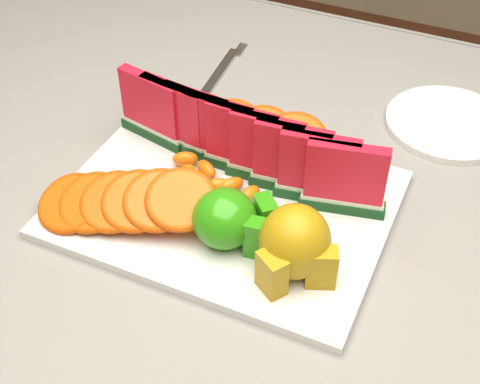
{
  "coord_description": "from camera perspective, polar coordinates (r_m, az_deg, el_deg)",
  "views": [
    {
      "loc": [
        0.23,
        -0.56,
        1.34
      ],
      "look_at": [
        -0.0,
        -0.04,
        0.81
      ],
      "focal_mm": 50.0,
      "sensor_mm": 36.0,
      "label": 1
    }
  ],
  "objects": [
    {
      "name": "table",
      "position": [
        0.92,
        1.29,
        -5.77
      ],
      "size": [
        1.4,
        0.9,
        0.75
      ],
      "color": "#492919",
      "rests_on": "ground"
    },
    {
      "name": "tablecloth",
      "position": [
        0.87,
        1.35,
        -3.03
      ],
      "size": [
        1.53,
        1.03,
        0.2
      ],
      "color": "gray",
      "rests_on": "table"
    },
    {
      "name": "platter",
      "position": [
        0.84,
        -1.22,
        -0.99
      ],
      "size": [
        0.4,
        0.3,
        0.01
      ],
      "color": "silver",
      "rests_on": "tablecloth"
    },
    {
      "name": "apple_cluster",
      "position": [
        0.76,
        -0.78,
        -2.4
      ],
      "size": [
        0.11,
        0.1,
        0.07
      ],
      "color": "#3B821D",
      "rests_on": "platter"
    },
    {
      "name": "pear_cluster",
      "position": [
        0.73,
        4.72,
        -4.55
      ],
      "size": [
        0.1,
        0.11,
        0.09
      ],
      "color": "#987B05",
      "rests_on": "platter"
    },
    {
      "name": "side_plate",
      "position": [
        1.01,
        17.37,
        5.63
      ],
      "size": [
        0.18,
        0.18,
        0.01
      ],
      "color": "silver",
      "rests_on": "tablecloth"
    },
    {
      "name": "fork",
      "position": [
        1.08,
        -1.79,
        10.07
      ],
      "size": [
        0.03,
        0.2,
        0.0
      ],
      "color": "silver",
      "rests_on": "tablecloth"
    },
    {
      "name": "watermelon_row",
      "position": [
        0.84,
        0.19,
        4.22
      ],
      "size": [
        0.39,
        0.07,
        0.1
      ],
      "color": "#154011",
      "rests_on": "platter"
    },
    {
      "name": "orange_fan_front",
      "position": [
        0.8,
        -9.78,
        -0.78
      ],
      "size": [
        0.24,
        0.14,
        0.06
      ],
      "color": "#E26600",
      "rests_on": "platter"
    },
    {
      "name": "orange_fan_back",
      "position": [
        0.91,
        0.46,
        5.48
      ],
      "size": [
        0.24,
        0.11,
        0.04
      ],
      "color": "#E26600",
      "rests_on": "platter"
    },
    {
      "name": "tangerine_segments",
      "position": [
        0.84,
        -2.4,
        1.21
      ],
      "size": [
        0.14,
        0.06,
        0.02
      ],
      "color": "orange",
      "rests_on": "platter"
    }
  ]
}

